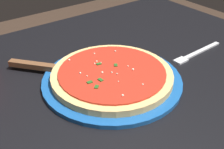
# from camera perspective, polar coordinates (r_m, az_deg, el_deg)

# --- Properties ---
(restaurant_table) EXTENTS (1.03, 0.82, 0.77)m
(restaurant_table) POSITION_cam_1_polar(r_m,az_deg,el_deg) (0.79, 1.81, -8.58)
(restaurant_table) COLOR black
(restaurant_table) RESTS_ON ground_plane
(serving_plate) EXTENTS (0.33, 0.33, 0.01)m
(serving_plate) POSITION_cam_1_polar(r_m,az_deg,el_deg) (0.68, 0.00, -1.07)
(serving_plate) COLOR #195199
(serving_plate) RESTS_ON restaurant_table
(pizza) EXTENTS (0.29, 0.29, 0.02)m
(pizza) POSITION_cam_1_polar(r_m,az_deg,el_deg) (0.67, -0.00, -0.01)
(pizza) COLOR #DBB26B
(pizza) RESTS_ON serving_plate
(pizza_server) EXTENTS (0.17, 0.20, 0.01)m
(pizza_server) POSITION_cam_1_polar(r_m,az_deg,el_deg) (0.72, -12.55, 1.27)
(pizza_server) COLOR silver
(pizza_server) RESTS_ON serving_plate
(fork) EXTENTS (0.19, 0.03, 0.00)m
(fork) POSITION_cam_1_polar(r_m,az_deg,el_deg) (0.83, 16.37, 4.06)
(fork) COLOR silver
(fork) RESTS_ON restaurant_table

